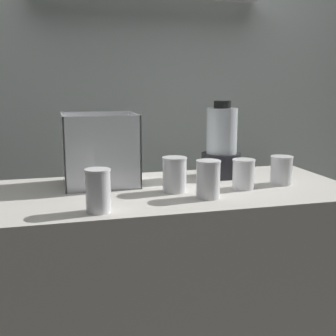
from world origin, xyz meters
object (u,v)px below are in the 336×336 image
object	(u,v)px
juice_cup_pomegranate_right	(243,176)
carrot_display_bin	(101,163)
blender_pitcher	(221,146)
juice_cup_orange_far_right	(281,172)
juice_cup_orange_far_left	(98,192)
juice_cup_pomegranate_middle	(208,182)
juice_cup_carrot_left	(175,177)

from	to	relation	value
juice_cup_pomegranate_right	carrot_display_bin	bearing A→B (deg)	157.45
blender_pitcher	juice_cup_pomegranate_right	bearing A→B (deg)	-89.97
carrot_display_bin	blender_pitcher	world-z (taller)	blender_pitcher
blender_pitcher	juice_cup_orange_far_right	size ratio (longest dim) A/B	2.88
carrot_display_bin	blender_pitcher	bearing A→B (deg)	1.59
carrot_display_bin	blender_pitcher	distance (m)	0.51
juice_cup_orange_far_left	juice_cup_pomegranate_right	bearing A→B (deg)	16.43
juice_cup_pomegranate_middle	juice_cup_orange_far_right	bearing A→B (deg)	19.47
carrot_display_bin	juice_cup_orange_far_left	xyz separation A→B (m)	(-0.05, -0.38, -0.02)
juice_cup_orange_far_left	juice_cup_carrot_left	bearing A→B (deg)	32.11
carrot_display_bin	juice_cup_orange_far_left	bearing A→B (deg)	-97.67
carrot_display_bin	juice_cup_orange_far_left	size ratio (longest dim) A/B	2.07
juice_cup_pomegranate_right	juice_cup_orange_far_right	world-z (taller)	juice_cup_pomegranate_right
carrot_display_bin	juice_cup_carrot_left	size ratio (longest dim) A/B	2.20
juice_cup_carrot_left	juice_cup_pomegranate_middle	xyz separation A→B (m)	(0.09, -0.11, 0.00)
blender_pitcher	juice_cup_orange_far_left	xyz separation A→B (m)	(-0.56, -0.39, -0.07)
juice_cup_orange_far_left	juice_cup_pomegranate_middle	size ratio (longest dim) A/B	1.03
juice_cup_carrot_left	juice_cup_orange_far_right	xyz separation A→B (m)	(0.44, 0.01, -0.01)
juice_cup_orange_far_right	juice_cup_pomegranate_right	bearing A→B (deg)	-169.61
juice_cup_carrot_left	blender_pitcher	bearing A→B (deg)	37.87
carrot_display_bin	juice_cup_pomegranate_right	world-z (taller)	carrot_display_bin
juice_cup_orange_far_left	juice_cup_pomegranate_right	xyz separation A→B (m)	(0.56, 0.17, -0.01)
blender_pitcher	juice_cup_pomegranate_right	xyz separation A→B (m)	(0.00, -0.23, -0.08)
blender_pitcher	juice_cup_orange_far_left	world-z (taller)	blender_pitcher
blender_pitcher	juice_cup_carrot_left	xyz separation A→B (m)	(-0.26, -0.20, -0.07)
carrot_display_bin	blender_pitcher	size ratio (longest dim) A/B	0.88
juice_cup_carrot_left	juice_cup_pomegranate_middle	size ratio (longest dim) A/B	0.97
carrot_display_bin	juice_cup_pomegranate_right	distance (m)	0.55
blender_pitcher	juice_cup_orange_far_right	xyz separation A→B (m)	(0.18, -0.19, -0.08)
juice_cup_pomegranate_right	juice_cup_orange_far_right	bearing A→B (deg)	10.39
juice_cup_orange_far_right	blender_pitcher	bearing A→B (deg)	132.36
juice_cup_carrot_left	juice_cup_orange_far_right	size ratio (longest dim) A/B	1.15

